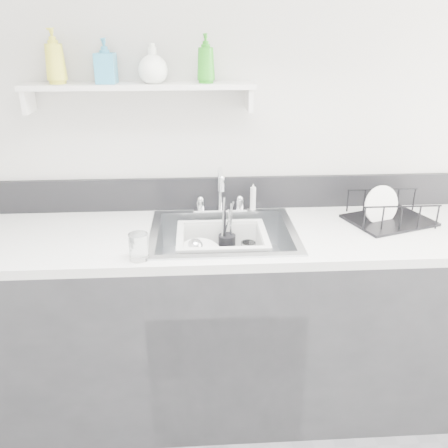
{
  "coord_description": "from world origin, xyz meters",
  "views": [
    {
      "loc": [
        -0.11,
        -0.72,
        1.75
      ],
      "look_at": [
        0.0,
        1.14,
        0.98
      ],
      "focal_mm": 38.0,
      "sensor_mm": 36.0,
      "label": 1
    }
  ],
  "objects": [
    {
      "name": "soap_bottle_b",
      "position": [
        -0.48,
        1.41,
        1.62
      ],
      "size": [
        0.09,
        0.09,
        0.18
      ],
      "primitive_type": "imported",
      "rotation": [
        0.0,
        0.0,
        -0.06
      ],
      "color": "teal",
      "rests_on": "wall_shelf"
    },
    {
      "name": "wash_tub",
      "position": [
        -0.0,
        1.2,
        0.83
      ],
      "size": [
        0.49,
        0.45,
        0.15
      ],
      "primitive_type": null,
      "rotation": [
        0.0,
        0.0,
        0.36
      ],
      "color": "silver",
      "rests_on": "sink"
    },
    {
      "name": "dish_rack",
      "position": [
        0.78,
        1.27,
        0.98
      ],
      "size": [
        0.43,
        0.37,
        0.13
      ],
      "primitive_type": null,
      "rotation": [
        0.0,
        0.0,
        0.33
      ],
      "color": "black",
      "rests_on": "counter_run"
    },
    {
      "name": "sink",
      "position": [
        0.0,
        1.19,
        0.83
      ],
      "size": [
        0.64,
        0.52,
        0.2
      ],
      "primitive_type": null,
      "color": "silver",
      "rests_on": "counter_run"
    },
    {
      "name": "tumbler_counter",
      "position": [
        -0.34,
        0.95,
        0.97
      ],
      "size": [
        0.09,
        0.09,
        0.11
      ],
      "primitive_type": "cylinder",
      "rotation": [
        0.0,
        0.0,
        0.13
      ],
      "color": "white",
      "rests_on": "counter_run"
    },
    {
      "name": "counter_run",
      "position": [
        0.0,
        1.19,
        0.46
      ],
      "size": [
        3.2,
        0.62,
        0.92
      ],
      "color": "#28282B",
      "rests_on": "ground"
    },
    {
      "name": "backsplash",
      "position": [
        0.0,
        1.49,
        1.0
      ],
      "size": [
        3.2,
        0.02,
        0.16
      ],
      "primitive_type": "cube",
      "color": "black",
      "rests_on": "counter_run"
    },
    {
      "name": "bowl_small",
      "position": [
        0.06,
        1.14,
        0.78
      ],
      "size": [
        0.13,
        0.13,
        0.03
      ],
      "primitive_type": "imported",
      "rotation": [
        0.0,
        0.0,
        -0.29
      ],
      "color": "white",
      "rests_on": "wash_tub"
    },
    {
      "name": "soap_bottle_d",
      "position": [
        -0.06,
        1.41,
        1.63
      ],
      "size": [
        0.09,
        0.09,
        0.2
      ],
      "primitive_type": "imported",
      "rotation": [
        0.0,
        0.0,
        -0.24
      ],
      "color": "#239119",
      "rests_on": "wall_shelf"
    },
    {
      "name": "wall_shelf",
      "position": [
        -0.35,
        1.42,
        1.51
      ],
      "size": [
        1.0,
        0.16,
        0.12
      ],
      "color": "silver",
      "rests_on": "room_shell"
    },
    {
      "name": "soap_bottle_c",
      "position": [
        -0.29,
        1.41,
        1.61
      ],
      "size": [
        0.15,
        0.15,
        0.16
      ],
      "primitive_type": "imported",
      "rotation": [
        0.0,
        0.0,
        -0.19
      ],
      "color": "white",
      "rests_on": "wall_shelf"
    },
    {
      "name": "side_sprayer",
      "position": [
        0.16,
        1.44,
        0.99
      ],
      "size": [
        0.03,
        0.03,
        0.14
      ],
      "primitive_type": "cylinder",
      "color": "silver",
      "rests_on": "counter_run"
    },
    {
      "name": "soap_bottle_a",
      "position": [
        -0.69,
        1.41,
        1.64
      ],
      "size": [
        0.1,
        0.1,
        0.22
      ],
      "primitive_type": "imported",
      "rotation": [
        0.0,
        0.0,
        -0.16
      ],
      "color": "yellow",
      "rests_on": "wall_shelf"
    },
    {
      "name": "room_shell",
      "position": [
        0.0,
        0.39,
        1.68
      ],
      "size": [
        3.5,
        3.0,
        2.6
      ],
      "color": "silver",
      "rests_on": "ground"
    },
    {
      "name": "faucet",
      "position": [
        0.0,
        1.44,
        0.98
      ],
      "size": [
        0.26,
        0.18,
        0.23
      ],
      "color": "silver",
      "rests_on": "counter_run"
    },
    {
      "name": "utensil_cup",
      "position": [
        0.02,
        1.28,
        0.83
      ],
      "size": [
        0.08,
        0.08,
        0.27
      ],
      "rotation": [
        0.0,
        0.0,
        0.4
      ],
      "color": "black",
      "rests_on": "wash_tub"
    },
    {
      "name": "tumbler_in_tub",
      "position": [
        0.11,
        1.2,
        0.81
      ],
      "size": [
        0.08,
        0.08,
        0.1
      ],
      "primitive_type": "cylinder",
      "rotation": [
        0.0,
        0.0,
        0.22
      ],
      "color": "white",
      "rests_on": "wash_tub"
    },
    {
      "name": "plate_stack",
      "position": [
        -0.09,
        1.18,
        0.79
      ],
      "size": [
        0.24,
        0.24,
        0.09
      ],
      "rotation": [
        0.0,
        0.0,
        -0.01
      ],
      "color": "white",
      "rests_on": "wash_tub"
    },
    {
      "name": "ladle",
      "position": [
        -0.07,
        1.18,
        0.81
      ],
      "size": [
        0.3,
        0.29,
        0.09
      ],
      "primitive_type": null,
      "rotation": [
        0.0,
        0.0,
        -0.75
      ],
      "color": "silver",
      "rests_on": "wash_tub"
    }
  ]
}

